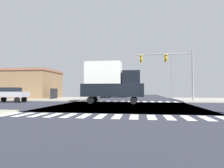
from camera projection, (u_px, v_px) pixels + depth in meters
The scene contains 13 objects.
ground at pixel (123, 106), 18.49m from camera, with size 90.00×90.00×0.05m.
sidewalk_corner_ne at pixel (216, 100), 28.48m from camera, with size 12.00×12.00×0.14m.
sidewalk_corner_nw at pixel (53, 99), 32.24m from camera, with size 12.00×12.00×0.14m.
crosswalk_near at pixel (109, 116), 11.30m from camera, with size 13.50×2.00×0.01m.
crosswalk_far at pixel (126, 101), 25.74m from camera, with size 13.50×2.00×0.01m.
traffic_signal_mast at pixel (169, 64), 25.38m from camera, with size 7.74×0.55×6.81m.
street_lamp at pixel (171, 72), 37.99m from camera, with size 1.78×0.32×8.70m.
bank_building at pixel (26, 84), 35.13m from camera, with size 12.81×8.34×5.20m.
sedan_nearside_1 at pixel (125, 92), 47.25m from camera, with size 1.80×4.30×1.88m.
box_truck_queued_1 at pixel (111, 81), 22.28m from camera, with size 7.20×2.40×4.85m.
sedan_leading_3 at pixel (107, 92), 38.01m from camera, with size 1.80×4.30×1.88m.
sedan_trailing_4 at pixel (123, 92), 40.35m from camera, with size 1.80×4.30×1.88m.
sedan_middle_5 at pixel (10, 93), 24.12m from camera, with size 4.30×1.80×1.88m.
Camera 1 is at (1.58, -18.51, 1.59)m, focal length 30.38 mm.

